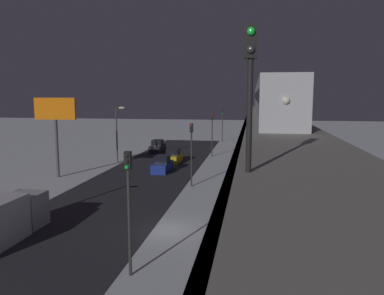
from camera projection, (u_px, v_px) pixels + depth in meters
ground_plane at (167, 230)px, 25.73m from camera, size 240.00×240.00×0.00m
avenue_asphalt at (78, 225)px, 26.75m from camera, size 11.00×103.90×0.01m
elevated_railway at (280, 145)px, 23.75m from camera, size 5.00×103.90×6.99m
subway_train at (267, 99)px, 47.96m from camera, size 2.94×55.47×3.40m
rail_signal at (250, 73)px, 10.11m from camera, size 0.36×0.41×4.00m
sedan_blue at (162, 165)px, 45.60m from camera, size 1.80×4.42×1.97m
sedan_black at (158, 147)px, 61.65m from camera, size 1.80×4.65×1.97m
sedan_yellow at (173, 157)px, 51.87m from camera, size 1.80×4.64×1.97m
box_truck at (0, 221)px, 23.53m from camera, size 2.40×7.40×2.80m
traffic_light_near at (129, 195)px, 18.66m from camera, size 0.32×0.44×6.40m
traffic_light_mid at (191, 145)px, 37.62m from camera, size 0.32×0.44×6.40m
traffic_light_far at (212, 129)px, 56.58m from camera, size 0.32×0.44×6.40m
traffic_light_distant at (222, 121)px, 75.53m from camera, size 0.32×0.44×6.40m
commercial_billboard at (55, 117)px, 41.64m from camera, size 4.80×0.36×8.90m
street_lamp_far at (118, 127)px, 51.51m from camera, size 1.35×0.44×7.65m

